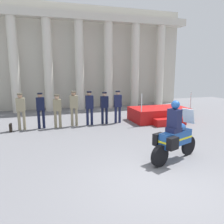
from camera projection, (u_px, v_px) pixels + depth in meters
ground_plane at (159, 182)px, 5.70m from camera, size 28.17×28.17×0.00m
colonnade_backdrop at (78, 55)px, 15.87m from camera, size 16.17×1.45×7.22m
reviewing_stand at (159, 114)px, 12.40m from camera, size 3.03×2.30×1.62m
officer_in_row_0 at (21, 109)px, 10.38m from camera, size 0.38×0.24×1.72m
officer_in_row_1 at (41, 108)px, 10.65m from camera, size 0.38×0.24×1.71m
officer_in_row_2 at (57, 108)px, 10.80m from camera, size 0.38×0.24×1.61m
officer_in_row_3 at (74, 106)px, 11.12m from camera, size 0.38×0.24×1.74m
officer_in_row_4 at (89, 105)px, 11.31m from camera, size 0.38×0.24×1.72m
officer_in_row_5 at (104, 105)px, 11.56m from camera, size 0.38×0.24×1.65m
officer_in_row_6 at (118, 104)px, 11.78m from camera, size 0.38×0.24×1.70m
motorcycle_with_rider at (174, 136)px, 6.88m from camera, size 2.00×0.99×1.90m
briefcase_on_ground at (11, 128)px, 10.26m from camera, size 0.10×0.32×0.36m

